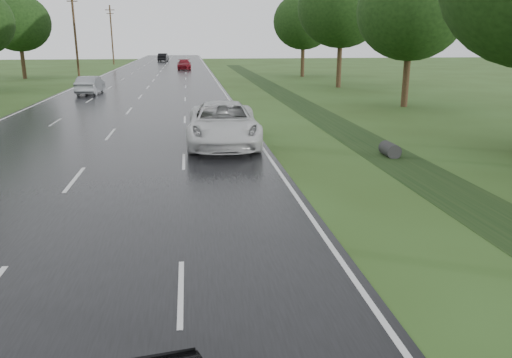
{
  "coord_description": "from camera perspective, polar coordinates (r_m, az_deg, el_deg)",
  "views": [
    {
      "loc": [
        3.77,
        -8.21,
        4.44
      ],
      "look_at": [
        5.25,
        2.82,
        1.3
      ],
      "focal_mm": 35.0,
      "sensor_mm": 36.0,
      "label": 1
    }
  ],
  "objects": [
    {
      "name": "silver_sedan",
      "position": [
        43.79,
        -18.41,
        10.16
      ],
      "size": [
        1.76,
        4.5,
        1.46
      ],
      "primitive_type": "imported",
      "rotation": [
        0.0,
        0.0,
        3.09
      ],
      "color": "#989BA0",
      "rests_on": "road"
    },
    {
      "name": "far_car_dark",
      "position": [
        104.0,
        -10.56,
        13.51
      ],
      "size": [
        2.09,
        4.93,
        1.58
      ],
      "primitive_type": "imported",
      "rotation": [
        0.0,
        0.0,
        3.05
      ],
      "color": "black",
      "rests_on": "road"
    },
    {
      "name": "utility_pole_far",
      "position": [
        64.53,
        -19.99,
        15.53
      ],
      "size": [
        1.6,
        0.26,
        10.0
      ],
      "color": "#382717",
      "rests_on": "ground"
    },
    {
      "name": "white_pickup",
      "position": [
        21.53,
        -3.79,
        6.35
      ],
      "size": [
        3.21,
        6.54,
        1.79
      ],
      "primitive_type": "imported",
      "rotation": [
        0.0,
        0.0,
        -0.04
      ],
      "color": "silver",
      "rests_on": "road"
    },
    {
      "name": "drainage_ditch",
      "position": [
        28.35,
        8.34,
        6.65
      ],
      "size": [
        2.2,
        120.0,
        0.56
      ],
      "color": "black",
      "rests_on": "ground"
    },
    {
      "name": "center_line",
      "position": [
        53.52,
        -11.86,
        10.72
      ],
      "size": [
        0.12,
        180.0,
        0.01
      ],
      "primitive_type": "cube",
      "color": "silver",
      "rests_on": "road"
    },
    {
      "name": "road",
      "position": [
        53.52,
        -11.86,
        10.69
      ],
      "size": [
        14.0,
        180.0,
        0.04
      ],
      "primitive_type": "cube",
      "color": "black",
      "rests_on": "ground"
    },
    {
      "name": "far_car_red",
      "position": [
        76.29,
        -8.21,
        12.83
      ],
      "size": [
        2.01,
        4.94,
        1.43
      ],
      "primitive_type": "imported",
      "rotation": [
        0.0,
        0.0,
        0.0
      ],
      "color": "maroon",
      "rests_on": "road"
    },
    {
      "name": "tree_west_f",
      "position": [
        63.99,
        -25.54,
        15.81
      ],
      "size": [
        7.0,
        7.0,
        9.29
      ],
      "color": "#382717",
      "rests_on": "ground"
    },
    {
      "name": "edge_stripe_west",
      "position": [
        54.42,
        -19.07,
        10.28
      ],
      "size": [
        0.12,
        180.0,
        0.01
      ],
      "primitive_type": "cube",
      "color": "silver",
      "rests_on": "road"
    },
    {
      "name": "tree_east_c",
      "position": [
        35.33,
        17.34,
        17.83
      ],
      "size": [
        7.0,
        7.0,
        9.29
      ],
      "color": "#382717",
      "rests_on": "ground"
    },
    {
      "name": "edge_stripe_east",
      "position": [
        53.47,
        -4.5,
        11.0
      ],
      "size": [
        0.12,
        180.0,
        0.01
      ],
      "primitive_type": "cube",
      "color": "silver",
      "rests_on": "road"
    },
    {
      "name": "utility_pole_distant",
      "position": [
        94.11,
        -16.17,
        15.63
      ],
      "size": [
        1.6,
        0.26,
        10.0
      ],
      "color": "#382717",
      "rests_on": "ground"
    },
    {
      "name": "tree_east_d",
      "position": [
        48.37,
        9.76,
        18.76
      ],
      "size": [
        8.0,
        8.0,
        10.76
      ],
      "color": "#382717",
      "rests_on": "ground"
    },
    {
      "name": "tree_east_f",
      "position": [
        61.78,
        5.46,
        17.48
      ],
      "size": [
        7.2,
        7.2,
        9.62
      ],
      "color": "#382717",
      "rests_on": "ground"
    }
  ]
}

